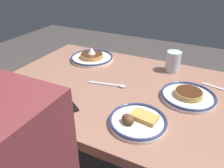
{
  "coord_description": "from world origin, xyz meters",
  "views": [
    {
      "loc": [
        -0.41,
        0.84,
        1.26
      ],
      "look_at": [
        -0.02,
        0.04,
        0.75
      ],
      "focal_mm": 34.48,
      "sensor_mm": 36.0,
      "label": 1
    }
  ],
  "objects_px": {
    "plate_far_companion": "(188,96)",
    "cell_phone": "(65,104)",
    "plate_center_pancakes": "(137,121)",
    "tea_spoon": "(112,85)",
    "plate_near_main": "(92,57)",
    "drinking_glass": "(173,63)",
    "fork_near": "(221,89)"
  },
  "relations": [
    {
      "from": "fork_near",
      "to": "plate_near_main",
      "type": "bearing_deg",
      "value": -3.08
    },
    {
      "from": "plate_far_companion",
      "to": "plate_near_main",
      "type": "bearing_deg",
      "value": -17.26
    },
    {
      "from": "plate_near_main",
      "to": "plate_far_companion",
      "type": "relative_size",
      "value": 1.09
    },
    {
      "from": "plate_far_companion",
      "to": "tea_spoon",
      "type": "relative_size",
      "value": 1.28
    },
    {
      "from": "fork_near",
      "to": "plate_far_companion",
      "type": "bearing_deg",
      "value": 48.57
    },
    {
      "from": "plate_far_companion",
      "to": "cell_phone",
      "type": "bearing_deg",
      "value": 31.61
    },
    {
      "from": "plate_near_main",
      "to": "plate_far_companion",
      "type": "xyz_separation_m",
      "value": [
        -0.61,
        0.19,
        -0.0
      ]
    },
    {
      "from": "drinking_glass",
      "to": "plate_center_pancakes",
      "type": "bearing_deg",
      "value": 88.16
    },
    {
      "from": "plate_near_main",
      "to": "drinking_glass",
      "type": "bearing_deg",
      "value": -173.12
    },
    {
      "from": "cell_phone",
      "to": "drinking_glass",
      "type": "bearing_deg",
      "value": -89.91
    },
    {
      "from": "plate_near_main",
      "to": "fork_near",
      "type": "height_order",
      "value": "plate_near_main"
    },
    {
      "from": "plate_near_main",
      "to": "drinking_glass",
      "type": "height_order",
      "value": "drinking_glass"
    },
    {
      "from": "plate_far_companion",
      "to": "cell_phone",
      "type": "height_order",
      "value": "plate_far_companion"
    },
    {
      "from": "plate_near_main",
      "to": "plate_center_pancakes",
      "type": "relative_size",
      "value": 1.2
    },
    {
      "from": "plate_far_companion",
      "to": "cell_phone",
      "type": "distance_m",
      "value": 0.55
    },
    {
      "from": "plate_far_companion",
      "to": "cell_phone",
      "type": "xyz_separation_m",
      "value": [
        0.46,
        0.29,
        -0.01
      ]
    },
    {
      "from": "plate_far_companion",
      "to": "tea_spoon",
      "type": "distance_m",
      "value": 0.36
    },
    {
      "from": "fork_near",
      "to": "plate_center_pancakes",
      "type": "bearing_deg",
      "value": 56.34
    },
    {
      "from": "plate_center_pancakes",
      "to": "tea_spoon",
      "type": "distance_m",
      "value": 0.3
    },
    {
      "from": "plate_center_pancakes",
      "to": "drinking_glass",
      "type": "height_order",
      "value": "drinking_glass"
    },
    {
      "from": "drinking_glass",
      "to": "tea_spoon",
      "type": "xyz_separation_m",
      "value": [
        0.23,
        0.29,
        -0.05
      ]
    },
    {
      "from": "cell_phone",
      "to": "tea_spoon",
      "type": "distance_m",
      "value": 0.26
    },
    {
      "from": "fork_near",
      "to": "cell_phone",
      "type": "bearing_deg",
      "value": 36.14
    },
    {
      "from": "fork_near",
      "to": "tea_spoon",
      "type": "bearing_deg",
      "value": 21.87
    },
    {
      "from": "drinking_glass",
      "to": "tea_spoon",
      "type": "distance_m",
      "value": 0.37
    },
    {
      "from": "plate_center_pancakes",
      "to": "drinking_glass",
      "type": "relative_size",
      "value": 1.93
    },
    {
      "from": "drinking_glass",
      "to": "plate_near_main",
      "type": "bearing_deg",
      "value": 6.88
    },
    {
      "from": "plate_near_main",
      "to": "tea_spoon",
      "type": "bearing_deg",
      "value": 137.53
    },
    {
      "from": "fork_near",
      "to": "tea_spoon",
      "type": "distance_m",
      "value": 0.52
    },
    {
      "from": "plate_far_companion",
      "to": "fork_near",
      "type": "xyz_separation_m",
      "value": [
        -0.13,
        -0.15,
        -0.01
      ]
    },
    {
      "from": "cell_phone",
      "to": "tea_spoon",
      "type": "bearing_deg",
      "value": -82.2
    },
    {
      "from": "plate_far_companion",
      "to": "tea_spoon",
      "type": "height_order",
      "value": "plate_far_companion"
    }
  ]
}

